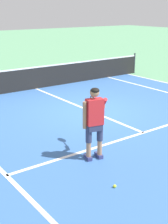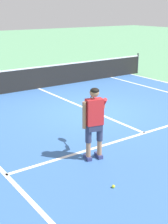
% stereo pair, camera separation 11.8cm
% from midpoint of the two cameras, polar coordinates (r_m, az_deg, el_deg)
% --- Properties ---
extents(ground_plane, '(80.00, 80.00, 0.00)m').
position_cam_midpoint_polar(ground_plane, '(10.93, 1.00, 0.10)').
color(ground_plane, '#609E70').
extents(court_inner_surface, '(10.98, 10.32, 0.00)m').
position_cam_midpoint_polar(court_inner_surface, '(10.20, 4.34, -1.27)').
color(court_inner_surface, '#3866A8').
rests_on(court_inner_surface, ground).
extents(line_service, '(8.23, 0.10, 0.01)m').
position_cam_midpoint_polar(line_service, '(9.23, 10.15, -3.64)').
color(line_service, white).
rests_on(line_service, ground).
extents(line_centre_service, '(0.10, 6.40, 0.01)m').
position_cam_midpoint_polar(line_centre_service, '(11.52, -1.32, 1.09)').
color(line_centre_service, white).
rests_on(line_centre_service, ground).
extents(tennis_net, '(11.96, 0.08, 1.07)m').
position_cam_midpoint_polar(tennis_net, '(14.07, -8.86, 6.09)').
color(tennis_net, '#333338').
rests_on(tennis_net, ground).
extents(tennis_player, '(0.84, 1.05, 1.71)m').
position_cam_midpoint_polar(tennis_player, '(7.23, 1.37, -1.18)').
color(tennis_player, navy).
rests_on(tennis_player, ground).
extents(tennis_ball_near_feet, '(0.07, 0.07, 0.07)m').
position_cam_midpoint_polar(tennis_ball_near_feet, '(6.49, 4.95, -13.01)').
color(tennis_ball_near_feet, '#CCE02D').
rests_on(tennis_ball_near_feet, ground).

